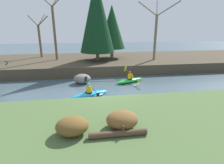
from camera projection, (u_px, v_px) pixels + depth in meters
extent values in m
plane|color=#425660|center=(105.00, 95.00, 12.30)|extent=(90.00, 90.00, 0.00)
cube|color=#4C6638|center=(120.00, 134.00, 7.27)|extent=(44.00, 7.01, 0.63)
cube|color=#473D2D|center=(96.00, 62.00, 21.16)|extent=(44.00, 9.80, 1.03)
cylinder|color=brown|center=(98.00, 56.00, 19.49)|extent=(0.36, 0.36, 0.94)
cone|color=#0F3319|center=(97.00, 15.00, 18.21)|extent=(3.74, 3.74, 7.64)
cylinder|color=#7A664C|center=(112.00, 53.00, 21.16)|extent=(0.36, 0.36, 1.14)
cone|color=#143D1E|center=(112.00, 27.00, 20.26)|extent=(3.12, 3.12, 4.88)
cylinder|color=brown|center=(40.00, 41.00, 21.38)|extent=(0.28, 0.28, 3.88)
cylinder|color=brown|center=(33.00, 21.00, 21.10)|extent=(1.46, 1.25, 1.31)
cylinder|color=brown|center=(43.00, 21.00, 20.23)|extent=(1.53, 1.31, 1.16)
cylinder|color=brown|center=(41.00, 20.00, 21.41)|extent=(0.69, 1.64, 1.46)
cylinder|color=brown|center=(55.00, 34.00, 19.26)|extent=(0.28, 0.28, 5.80)
cylinder|color=#7A664C|center=(155.00, 38.00, 19.39)|extent=(0.28, 0.28, 4.89)
cylinder|color=#7A664C|center=(148.00, 9.00, 19.02)|extent=(1.81, 1.54, 1.63)
cylinder|color=#7A664C|center=(169.00, 8.00, 17.93)|extent=(1.90, 1.62, 1.44)
cylinder|color=#7A664C|center=(157.00, 8.00, 19.41)|extent=(0.83, 2.04, 1.81)
ellipsoid|color=brown|center=(72.00, 126.00, 6.65)|extent=(1.26, 1.05, 0.68)
ellipsoid|color=brown|center=(122.00, 120.00, 7.08)|extent=(1.30, 1.08, 0.70)
ellipsoid|color=green|center=(130.00, 81.00, 15.11)|extent=(2.72, 1.60, 0.34)
cone|color=green|center=(141.00, 78.00, 15.73)|extent=(0.40, 0.32, 0.20)
cylinder|color=black|center=(130.00, 79.00, 15.05)|extent=(0.63, 0.63, 0.08)
cylinder|color=yellow|center=(130.00, 76.00, 14.97)|extent=(0.39, 0.39, 0.42)
sphere|color=red|center=(130.00, 73.00, 14.87)|extent=(0.30, 0.30, 0.23)
cylinder|color=yellow|center=(129.00, 74.00, 15.19)|extent=(0.17, 0.24, 0.35)
cylinder|color=yellow|center=(132.00, 76.00, 14.80)|extent=(0.17, 0.24, 0.35)
cylinder|color=black|center=(132.00, 74.00, 15.05)|extent=(0.78, 1.78, 0.65)
cube|color=yellow|center=(125.00, 69.00, 15.73)|extent=(0.25, 0.22, 0.41)
cube|color=yellow|center=(139.00, 81.00, 14.37)|extent=(0.25, 0.22, 0.41)
ellipsoid|color=#1993D6|center=(89.00, 94.00, 11.98)|extent=(2.72, 1.59, 0.34)
cone|color=#1993D6|center=(105.00, 91.00, 12.59)|extent=(0.40, 0.32, 0.20)
cylinder|color=black|center=(89.00, 93.00, 11.91)|extent=(0.63, 0.63, 0.08)
cylinder|color=yellow|center=(88.00, 89.00, 11.83)|extent=(0.39, 0.39, 0.42)
sphere|color=#1E89D1|center=(88.00, 85.00, 11.74)|extent=(0.30, 0.30, 0.23)
cylinder|color=yellow|center=(88.00, 87.00, 12.05)|extent=(0.17, 0.24, 0.35)
cylinder|color=yellow|center=(91.00, 89.00, 11.66)|extent=(0.17, 0.24, 0.35)
cylinder|color=black|center=(91.00, 87.00, 11.91)|extent=(0.77, 1.78, 0.65)
cube|color=black|center=(86.00, 79.00, 12.59)|extent=(0.25, 0.22, 0.41)
cube|color=black|center=(98.00, 95.00, 11.23)|extent=(0.25, 0.22, 0.41)
ellipsoid|color=white|center=(97.00, 94.00, 12.27)|extent=(1.28, 1.07, 0.18)
ellipsoid|color=slate|center=(82.00, 79.00, 14.77)|extent=(1.45, 1.13, 0.82)
cylinder|color=#4C3828|center=(118.00, 134.00, 6.55)|extent=(2.22, 0.25, 0.24)
cylinder|color=#4C3828|center=(123.00, 128.00, 6.51)|extent=(0.08, 0.08, 0.20)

